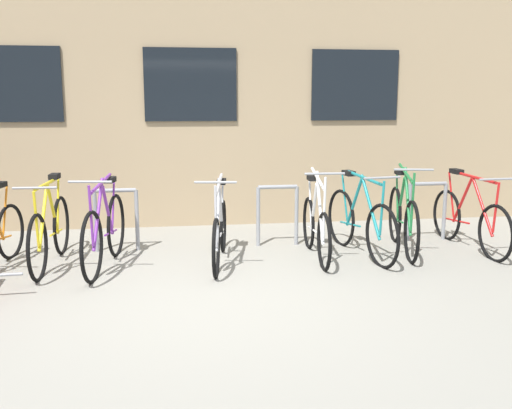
% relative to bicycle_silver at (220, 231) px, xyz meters
% --- Properties ---
extents(ground_plane, '(42.00, 42.00, 0.00)m').
position_rel_bicycle_silver_xyz_m(ground_plane, '(-0.24, -1.24, -0.36)').
color(ground_plane, gray).
extents(storefront_building, '(28.00, 6.57, 6.30)m').
position_rel_bicycle_silver_xyz_m(storefront_building, '(-0.24, 5.23, 2.78)').
color(storefront_building, tan).
rests_on(storefront_building, ground).
extents(bike_rack, '(6.54, 0.05, 0.78)m').
position_rel_bicycle_silver_xyz_m(bike_rack, '(-0.21, 0.66, 0.11)').
color(bike_rack, gray).
rests_on(bike_rack, ground).
extents(bicycle_silver, '(0.45, 1.72, 1.03)m').
position_rel_bicycle_silver_xyz_m(bicycle_silver, '(0.00, 0.00, 0.00)').
color(bicycle_silver, black).
rests_on(bicycle_silver, ground).
extents(bicycle_teal, '(0.45, 1.77, 1.03)m').
position_rel_bicycle_silver_xyz_m(bicycle_teal, '(1.68, 0.07, 0.03)').
color(bicycle_teal, black).
rests_on(bicycle_teal, ground).
extents(bicycle_purple, '(0.44, 1.77, 1.06)m').
position_rel_bicycle_silver_xyz_m(bicycle_purple, '(-1.27, -0.02, 0.04)').
color(bicycle_purple, black).
rests_on(bicycle_purple, ground).
extents(bicycle_green, '(0.49, 1.74, 1.09)m').
position_rel_bicycle_silver_xyz_m(bicycle_green, '(2.27, 0.20, 0.03)').
color(bicycle_green, black).
rests_on(bicycle_green, ground).
extents(bicycle_white, '(0.44, 1.62, 1.08)m').
position_rel_bicycle_silver_xyz_m(bicycle_white, '(1.13, 0.03, 0.01)').
color(bicycle_white, black).
rests_on(bicycle_white, ground).
extents(bicycle_yellow, '(0.44, 1.78, 1.01)m').
position_rel_bicycle_silver_xyz_m(bicycle_yellow, '(-1.89, 0.14, 0.02)').
color(bicycle_yellow, black).
rests_on(bicycle_yellow, ground).
extents(bicycle_red, '(0.44, 1.78, 0.98)m').
position_rel_bicycle_silver_xyz_m(bicycle_red, '(3.12, 0.16, 0.01)').
color(bicycle_red, black).
rests_on(bicycle_red, ground).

